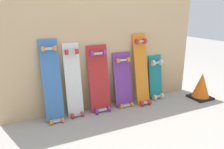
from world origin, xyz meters
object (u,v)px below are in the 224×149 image
Objects in this scene: skateboard_blue at (52,85)px; skateboard_white at (74,84)px; skateboard_purple at (123,83)px; traffic_cone at (201,86)px; skateboard_orange at (142,72)px; skateboard_teal at (156,80)px; skateboard_red at (99,82)px.

skateboard_blue is 1.06× the size of skateboard_white.
traffic_cone is (0.98, -0.25, -0.11)m from skateboard_purple.
skateboard_teal is at bearing 9.33° from skateboard_orange.
skateboard_white is 1.20× the size of skateboard_purple.
skateboard_purple is at bearing 165.84° from traffic_cone.
skateboard_orange reaches higher than skateboard_blue.
skateboard_orange is at bearing -2.65° from skateboard_red.
skateboard_red reaches higher than skateboard_teal.
traffic_cone is (0.75, -0.22, -0.22)m from skateboard_orange.
skateboard_teal is 0.58m from traffic_cone.
skateboard_purple is (0.80, 0.01, -0.10)m from skateboard_blue.
traffic_cone is (0.51, -0.26, -0.08)m from skateboard_teal.
skateboard_red reaches higher than skateboard_purple.
skateboard_red reaches higher than traffic_cone.
traffic_cone is (1.78, -0.24, -0.21)m from skateboard_blue.
skateboard_purple is (0.30, 0.00, -0.06)m from skateboard_red.
skateboard_orange is (0.23, -0.03, 0.10)m from skateboard_purple.
skateboard_red is at bearing -178.82° from skateboard_teal.
skateboard_blue is at bearing 172.40° from traffic_cone.
skateboard_white is at bearing -179.69° from skateboard_teal.
skateboard_blue is 0.22m from skateboard_white.
skateboard_blue is 1.00× the size of skateboard_orange.
skateboard_blue is at bearing -175.07° from skateboard_white.
skateboard_white is 1.06× the size of skateboard_red.
skateboard_teal is at bearing 1.11° from skateboard_blue.
skateboard_teal is at bearing 0.31° from skateboard_white.
traffic_cone is at bearing -10.89° from skateboard_red.
skateboard_white reaches higher than skateboard_red.
skateboard_blue reaches higher than skateboard_teal.
skateboard_teal is at bearing 152.71° from traffic_cone.
skateboard_blue is at bearing 179.13° from skateboard_orange.
skateboard_blue is 1.46× the size of skateboard_teal.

